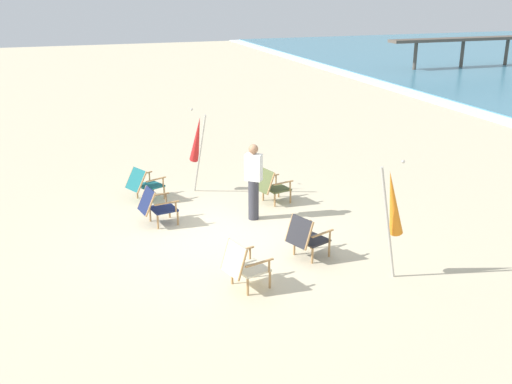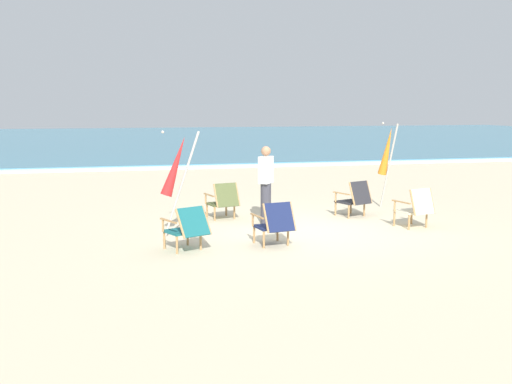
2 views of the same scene
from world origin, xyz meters
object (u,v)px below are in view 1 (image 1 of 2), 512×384
Objects in this scene: beach_chair_front_right at (156,205)px; umbrella_furled_red at (197,140)px; person_near_chairs at (253,181)px; umbrella_furled_orange at (393,204)px; beach_chair_mid_center at (243,264)px; beach_chair_back_right at (144,183)px; beach_chair_far_center at (271,185)px; beach_chair_front_left at (306,236)px.

beach_chair_front_right is 2.23m from umbrella_furled_red.
umbrella_furled_orange is at bearing 20.74° from person_near_chairs.
beach_chair_back_right is at bearing -169.55° from beach_chair_mid_center.
person_near_chairs reaches higher than beach_chair_mid_center.
beach_chair_far_center is at bearing 153.32° from beach_chair_mid_center.
beach_chair_front_left reaches higher than beach_chair_far_center.
beach_chair_far_center is at bearing 99.16° from beach_chair_front_right.
beach_chair_far_center is 0.50× the size of person_near_chairs.
beach_chair_mid_center is 0.50× the size of person_near_chairs.
umbrella_furled_red is at bearing 141.12° from beach_chair_front_right.
beach_chair_mid_center is 3.30m from beach_chair_front_right.
beach_chair_front_right reaches higher than beach_chair_back_right.
beach_chair_front_left is at bearing -7.84° from beach_chair_far_center.
umbrella_furled_orange is at bearing 41.59° from beach_chair_front_right.
umbrella_furled_red is at bearing -159.42° from umbrella_furled_orange.
person_near_chairs is at bearing 20.31° from umbrella_furled_red.
umbrella_furled_orange is at bearing 20.58° from umbrella_furled_red.
beach_chair_back_right is 0.57× the size of person_near_chairs.
umbrella_furled_red reaches higher than person_near_chairs.
beach_chair_back_right is (-4.73, -0.87, -0.01)m from beach_chair_mid_center.
beach_chair_front_left is 0.90× the size of beach_chair_back_right.
beach_chair_mid_center is at bearing -26.68° from beach_chair_far_center.
person_near_chairs reaches higher than beach_chair_back_right.
umbrella_furled_orange is at bearing 38.73° from beach_chair_front_left.
umbrella_furled_orange is (5.21, 3.26, 0.93)m from beach_chair_back_right.
beach_chair_far_center is 0.39× the size of umbrella_furled_orange.
beach_chair_front_left is 1.04× the size of beach_chair_front_right.
person_near_chairs is (1.94, 0.72, -0.47)m from umbrella_furled_red.
person_near_chairs is at bearing -41.35° from beach_chair_far_center.
beach_chair_far_center is at bearing 67.62° from beach_chair_back_right.
beach_chair_front_right is 0.40× the size of umbrella_furled_red.
beach_chair_front_left is 0.42× the size of umbrella_furled_red.
person_near_chairs is (0.35, 2.00, 0.41)m from beach_chair_front_right.
beach_chair_far_center reaches higher than beach_chair_back_right.
umbrella_furled_red reaches higher than beach_chair_front_left.
umbrella_furled_orange reaches higher than umbrella_furled_red.
beach_chair_front_left is 1.04× the size of beach_chair_far_center.
beach_chair_front_left is at bearing 13.93° from umbrella_furled_red.
beach_chair_mid_center reaches higher than beach_chair_back_right.
beach_chair_mid_center is 2.61m from umbrella_furled_orange.
beach_chair_front_right is at bearing 0.25° from beach_chair_back_right.
umbrella_furled_orange reaches higher than beach_chair_mid_center.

